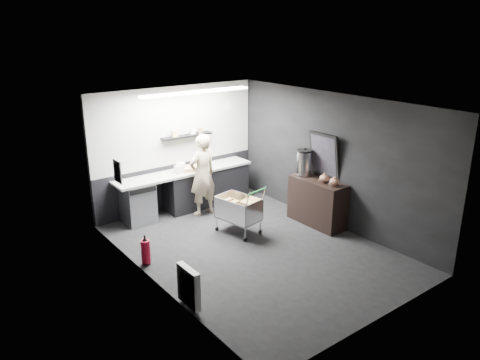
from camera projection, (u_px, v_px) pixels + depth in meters
floor at (254, 249)px, 8.65m from camera, size 5.50×5.50×0.00m
ceiling at (256, 103)px, 7.79m from camera, size 5.50×5.50×0.00m
wall_back at (177, 148)px, 10.30m from camera, size 5.50×0.00×5.50m
wall_front at (386, 232)px, 6.14m from camera, size 5.50×0.00×5.50m
wall_left at (152, 205)px, 7.07m from camera, size 0.00×5.50×5.50m
wall_right at (332, 160)px, 9.36m from camera, size 0.00×5.50×5.50m
kitchen_wall_panel at (176, 126)px, 10.12m from camera, size 3.95×0.02×1.70m
dado_panel at (179, 185)px, 10.55m from camera, size 3.95×0.02×1.00m
floating_shelf at (187, 136)px, 10.23m from camera, size 1.20×0.22×0.04m
wall_clock at (229, 105)px, 10.82m from camera, size 0.20×0.03×0.20m
poster at (117, 171)px, 8.00m from camera, size 0.02×0.30×0.40m
poster_red_band at (117, 167)px, 7.98m from camera, size 0.02×0.22×0.10m
radiator at (189, 287)px, 6.75m from camera, size 0.10×0.50×0.60m
ceiling_strip at (197, 92)px, 9.20m from camera, size 2.40×0.20×0.04m
prep_counter at (191, 189)px, 10.41m from camera, size 3.20×0.61×0.90m
person at (202, 175)px, 9.94m from camera, size 0.68×0.47×1.79m
shopping_cart at (238, 210)px, 9.18m from camera, size 0.70×1.00×0.99m
sideboard at (317, 196)px, 9.57m from camera, size 0.54×1.27×1.90m
fire_extinguisher at (146, 251)px, 8.02m from camera, size 0.16×0.16×0.52m
cardboard_box at (192, 168)px, 10.23m from camera, size 0.53×0.45×0.09m
pink_tub at (181, 167)px, 10.10m from camera, size 0.19×0.19×0.19m
white_container at (180, 169)px, 10.03m from camera, size 0.21×0.18×0.17m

